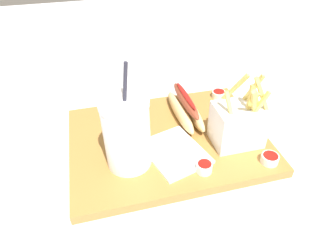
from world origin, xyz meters
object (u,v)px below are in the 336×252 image
at_px(hot_dog_1, 185,108).
at_px(ketchup_cup_2, 219,94).
at_px(soda_cup, 127,133).
at_px(napkin_stack, 177,152).
at_px(fries_basket, 238,124).
at_px(ketchup_cup_3, 204,167).
at_px(ketchup_cup_1, 270,158).

bearing_deg(hot_dog_1, ketchup_cup_2, 29.23).
xyz_separation_m(soda_cup, napkin_stack, (0.10, 0.00, -0.07)).
bearing_deg(fries_basket, soda_cup, -178.80).
height_order(hot_dog_1, ketchup_cup_3, hot_dog_1).
height_order(hot_dog_1, ketchup_cup_1, hot_dog_1).
relative_size(ketchup_cup_2, ketchup_cup_3, 1.13).
xyz_separation_m(fries_basket, hot_dog_1, (-0.08, 0.11, -0.02)).
relative_size(ketchup_cup_1, napkin_stack, 0.26).
bearing_deg(hot_dog_1, ketchup_cup_3, -95.61).
distance_m(ketchup_cup_1, ketchup_cup_2, 0.25).
xyz_separation_m(hot_dog_1, ketchup_cup_3, (-0.02, -0.18, -0.01)).
distance_m(hot_dog_1, napkin_stack, 0.13).
relative_size(fries_basket, hot_dog_1, 0.92).
xyz_separation_m(ketchup_cup_2, ketchup_cup_3, (-0.13, -0.24, 0.00)).
height_order(ketchup_cup_2, ketchup_cup_3, ketchup_cup_3).
distance_m(ketchup_cup_2, ketchup_cup_3, 0.27).
height_order(ketchup_cup_3, napkin_stack, ketchup_cup_3).
distance_m(soda_cup, fries_basket, 0.23).
height_order(fries_basket, hot_dog_1, fries_basket).
distance_m(soda_cup, ketchup_cup_2, 0.32).
relative_size(hot_dog_1, ketchup_cup_3, 5.66).
bearing_deg(napkin_stack, ketchup_cup_2, 47.04).
bearing_deg(fries_basket, napkin_stack, -178.47).
distance_m(fries_basket, napkin_stack, 0.14).
distance_m(fries_basket, ketchup_cup_3, 0.12).
xyz_separation_m(soda_cup, ketchup_cup_2, (0.26, 0.18, -0.06)).
bearing_deg(napkin_stack, soda_cup, -179.26).
bearing_deg(ketchup_cup_3, hot_dog_1, 84.39).
distance_m(ketchup_cup_1, ketchup_cup_3, 0.13).
distance_m(hot_dog_1, ketchup_cup_3, 0.18).
bearing_deg(ketchup_cup_1, fries_basket, 116.05).
xyz_separation_m(ketchup_cup_1, ketchup_cup_3, (-0.13, 0.01, 0.00)).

